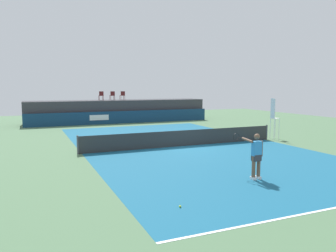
{
  "coord_description": "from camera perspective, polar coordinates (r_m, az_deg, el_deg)",
  "views": [
    {
      "loc": [
        -8.56,
        -17.59,
        3.53
      ],
      "look_at": [
        -0.17,
        2.0,
        1.0
      ],
      "focal_mm": 35.28,
      "sensor_mm": 36.0,
      "label": 1
    }
  ],
  "objects": [
    {
      "name": "spectator_chair_left",
      "position": [
        33.79,
        -9.6,
        5.26
      ],
      "size": [
        0.44,
        0.44,
        0.89
      ],
      "color": "#561919",
      "rests_on": "spectator_platform"
    },
    {
      "name": "spectator_chair_far_left",
      "position": [
        33.77,
        -11.48,
        5.22
      ],
      "size": [
        0.44,
        0.44,
        0.89
      ],
      "color": "#561919",
      "rests_on": "spectator_platform"
    },
    {
      "name": "spectator_chair_center",
      "position": [
        34.11,
        -7.87,
        5.31
      ],
      "size": [
        0.46,
        0.46,
        0.89
      ],
      "color": "#561919",
      "rests_on": "spectator_platform"
    },
    {
      "name": "tennis_net",
      "position": [
        19.8,
        2.74,
        -2.11
      ],
      "size": [
        12.4,
        0.02,
        0.95
      ],
      "primitive_type": "cube",
      "color": "#2D2D2D",
      "rests_on": "ground"
    },
    {
      "name": "net_post_far",
      "position": [
        23.16,
        16.68,
        -1.03
      ],
      "size": [
        0.1,
        0.1,
        1.0
      ],
      "primitive_type": "cylinder",
      "color": "#4C4C51",
      "rests_on": "ground"
    },
    {
      "name": "ground_plane",
      "position": [
        22.58,
        -0.59,
        -2.22
      ],
      "size": [
        48.0,
        48.0,
        0.0
      ],
      "primitive_type": "plane",
      "color": "#4C704C"
    },
    {
      "name": "net_post_near",
      "position": [
        18.01,
        -15.33,
        -3.16
      ],
      "size": [
        0.1,
        0.1,
        1.0
      ],
      "primitive_type": "cylinder",
      "color": "#4C4C51",
      "rests_on": "ground"
    },
    {
      "name": "tennis_player",
      "position": [
        13.1,
        14.93,
        -4.78
      ],
      "size": [
        0.7,
        1.12,
        1.77
      ],
      "color": "white",
      "rests_on": "court_inner"
    },
    {
      "name": "sponsor_wall",
      "position": [
        32.38,
        -7.76,
        1.52
      ],
      "size": [
        18.0,
        0.22,
        1.2
      ],
      "color": "navy",
      "rests_on": "ground"
    },
    {
      "name": "umpire_chair",
      "position": [
        23.41,
        17.81,
        1.68
      ],
      "size": [
        0.46,
        0.46,
        2.76
      ],
      "color": "white",
      "rests_on": "ground"
    },
    {
      "name": "spectator_platform",
      "position": [
        34.08,
        -8.57,
        2.61
      ],
      "size": [
        18.0,
        2.8,
        2.2
      ],
      "primitive_type": "cube",
      "color": "#38383D",
      "rests_on": "ground"
    },
    {
      "name": "tennis_ball",
      "position": [
        9.99,
        2.11,
        -13.7
      ],
      "size": [
        0.07,
        0.07,
        0.07
      ],
      "primitive_type": "sphere",
      "color": "#D8EA33",
      "rests_on": "court_inner"
    },
    {
      "name": "court_inner",
      "position": [
        19.88,
        2.74,
        -3.46
      ],
      "size": [
        12.0,
        22.0,
        0.0
      ],
      "primitive_type": "cube",
      "color": "#16597A",
      "rests_on": "ground"
    }
  ]
}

